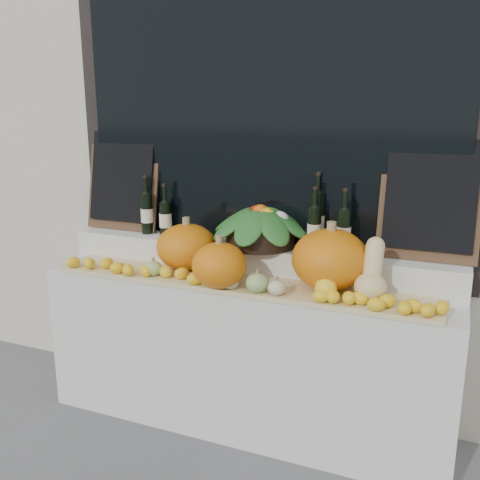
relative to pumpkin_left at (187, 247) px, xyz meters
name	(u,v)px	position (x,y,z in m)	size (l,w,h in m)	color
storefront_facade	(289,32)	(0.35, 0.75, 1.21)	(7.00, 0.94, 4.50)	beige
display_sill	(245,352)	(0.35, 0.03, -0.60)	(2.30, 0.55, 0.88)	silver
rear_tier	(255,258)	(0.35, 0.18, -0.08)	(2.30, 0.25, 0.16)	silver
straw_bedding	(236,283)	(0.35, -0.10, -0.14)	(2.10, 0.32, 0.03)	tan
pumpkin_left	(187,247)	(0.00, 0.00, 0.00)	(0.34, 0.34, 0.26)	orange
pumpkin_right	(330,259)	(0.83, -0.02, 0.02)	(0.39, 0.39, 0.31)	orange
pumpkin_center	(219,265)	(0.30, -0.22, -0.01)	(0.28, 0.28, 0.24)	orange
butternut_squash	(372,275)	(1.05, -0.10, -0.01)	(0.16, 0.21, 0.30)	#E1C784
decorative_gourds	(237,278)	(0.39, -0.20, -0.08)	(1.06, 0.15, 0.17)	#347121
lemon_heap	(228,282)	(0.35, -0.21, -0.10)	(2.20, 0.16, 0.06)	yellow
produce_bowl	(261,225)	(0.39, 0.16, 0.12)	(0.60, 0.60, 0.25)	black
wine_bottle_far_left	(147,213)	(-0.37, 0.18, 0.13)	(0.08, 0.08, 0.36)	black
wine_bottle_near_left	(165,218)	(-0.25, 0.19, 0.11)	(0.08, 0.08, 0.31)	black
wine_bottle_tall	(317,220)	(0.69, 0.25, 0.16)	(0.08, 0.08, 0.42)	black
wine_bottle_near_right	(314,228)	(0.69, 0.17, 0.13)	(0.08, 0.08, 0.36)	black
wine_bottle_far_right	(344,232)	(0.86, 0.15, 0.13)	(0.08, 0.08, 0.36)	black
chalkboard_left	(123,179)	(-0.57, 0.24, 0.32)	(0.50, 0.14, 0.61)	#4C331E
chalkboard_right	(430,198)	(1.27, 0.24, 0.32)	(0.50, 0.14, 0.61)	#4C331E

